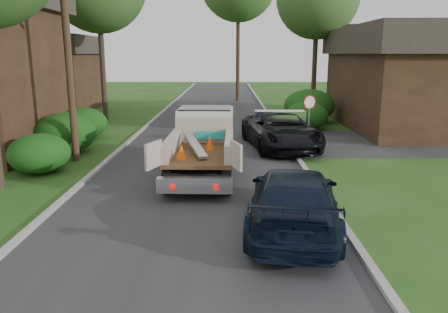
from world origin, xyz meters
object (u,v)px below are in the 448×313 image
at_px(black_pickup, 280,130).
at_px(house_left_far, 46,73).
at_px(house_right, 423,76).
at_px(utility_pole, 67,37).
at_px(navy_suv, 294,200).
at_px(flatbed_truck, 204,138).
at_px(stop_sign, 309,108).

bearing_deg(black_pickup, house_left_far, 131.39).
distance_m(house_left_far, house_right, 27.68).
height_order(utility_pole, navy_suv, utility_pole).
xyz_separation_m(flatbed_truck, black_pickup, (3.50, 4.26, -0.41)).
xyz_separation_m(house_right, flatbed_truck, (-12.90, -10.58, -1.88)).
height_order(utility_pole, black_pickup, utility_pole).
height_order(black_pickup, navy_suv, black_pickup).
xyz_separation_m(house_left_far, house_right, (26.50, -8.00, 0.11)).
relative_size(house_left_far, house_right, 0.58).
bearing_deg(house_left_far, stop_sign, -34.81).
xyz_separation_m(house_left_far, flatbed_truck, (13.60, -18.58, -1.77)).
xyz_separation_m(stop_sign, house_right, (7.80, 5.00, 1.38)).
bearing_deg(black_pickup, utility_pole, -172.08).
height_order(stop_sign, black_pickup, stop_sign).
bearing_deg(house_right, house_left_far, 163.20).
bearing_deg(navy_suv, flatbed_truck, -57.77).
relative_size(stop_sign, house_left_far, 0.33).
xyz_separation_m(utility_pole, flatbed_truck, (5.58, -1.56, -3.89)).
bearing_deg(flatbed_truck, stop_sign, 48.69).
bearing_deg(flatbed_truck, navy_suv, -64.75).
xyz_separation_m(stop_sign, black_pickup, (-1.60, -1.31, -0.91)).
distance_m(utility_pole, navy_suv, 11.95).
relative_size(house_left_far, black_pickup, 1.21).
bearing_deg(house_right, flatbed_truck, -140.65).
distance_m(stop_sign, house_left_far, 22.81).
height_order(stop_sign, house_right, house_right).
xyz_separation_m(utility_pole, black_pickup, (9.08, 2.71, -4.30)).
height_order(flatbed_truck, black_pickup, flatbed_truck).
relative_size(flatbed_truck, black_pickup, 1.00).
bearing_deg(utility_pole, house_left_far, 115.23).
height_order(utility_pole, house_right, utility_pole).
distance_m(utility_pole, flatbed_truck, 6.98).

